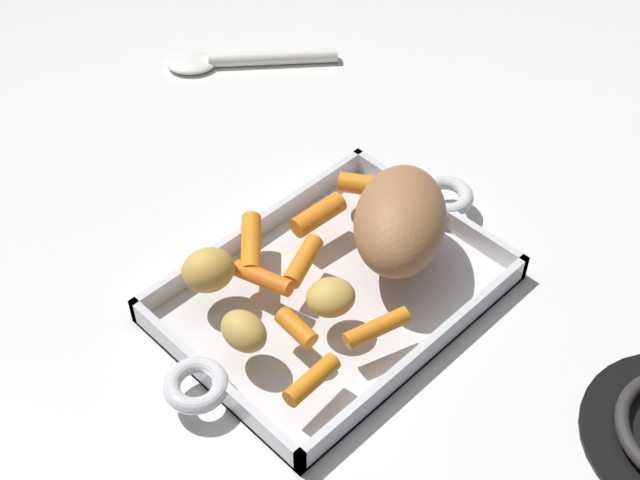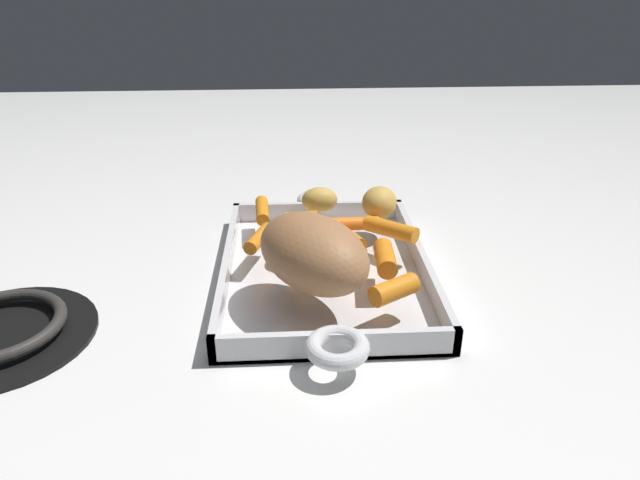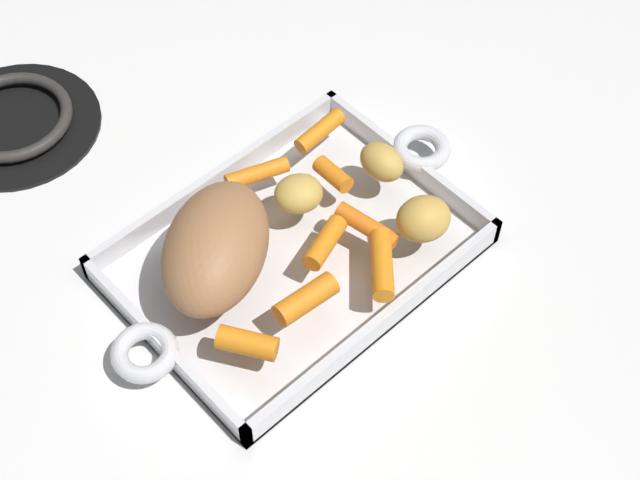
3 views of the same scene
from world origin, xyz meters
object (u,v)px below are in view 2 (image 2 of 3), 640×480
Objects in this scene: baby_carrot_southwest at (355,224)px; baby_carrot_center_right at (259,238)px; pork_roast at (313,253)px; baby_carrot_center_left at (394,290)px; baby_carrot_southeast at (262,210)px; stove_burner_rear at (0,330)px; roasting_dish at (325,269)px; potato_golden_large at (379,203)px; baby_carrot_northeast at (301,218)px; baby_carrot_short at (349,238)px; baby_carrot_northwest at (390,229)px; potato_near_roast at (302,228)px; baby_carrot_long at (385,258)px; potato_halved at (320,200)px.

baby_carrot_center_right is at bearing -74.14° from baby_carrot_southwest.
pork_roast is 2.71× the size of baby_carrot_center_left.
baby_carrot_southeast is 0.32× the size of stove_burner_rear.
roasting_dish is 0.35m from stove_burner_rear.
pork_roast is 2.71× the size of potato_golden_large.
potato_golden_large is 0.46m from stove_burner_rear.
baby_carrot_center_right is at bearing -44.35° from baby_carrot_northeast.
pork_roast is 0.19m from baby_carrot_southeast.
baby_carrot_southwest is 1.53× the size of baby_carrot_northeast.
baby_carrot_center_left is at bearing 47.06° from baby_carrot_center_right.
roasting_dish is at bearing 107.52° from stove_burner_rear.
baby_carrot_southwest is (-0.04, 0.01, -0.00)m from baby_carrot_short.
baby_carrot_northwest reaches higher than baby_carrot_southwest.
potato_golden_large reaches higher than stove_burner_rear.
roasting_dish is 0.06m from potato_near_roast.
baby_carrot_long is 0.94× the size of baby_carrot_southwest.
baby_carrot_northwest is (0.04, 0.11, 0.00)m from baby_carrot_northeast.
baby_carrot_long is at bearing 112.39° from pork_roast.
baby_carrot_center_left is 0.23m from potato_halved.
baby_carrot_northwest reaches higher than stove_burner_rear.
baby_carrot_center_right is 1.33× the size of potato_halved.
baby_carrot_center_left reaches higher than stove_burner_rear.
stove_burner_rear is at bearing -71.93° from baby_carrot_short.
stove_burner_rear is (0.03, -0.32, -0.06)m from pork_roast.
potato_golden_large is at bearing 149.03° from baby_carrot_short.
potato_golden_large reaches higher than baby_carrot_northeast.
potato_near_roast is at bearing -128.81° from baby_carrot_long.
potato_near_roast is (0.00, -0.11, 0.01)m from baby_carrot_northwest.
baby_carrot_center_right is (-0.01, -0.11, -0.00)m from baby_carrot_short.
baby_carrot_long is 1.03× the size of baby_carrot_southeast.
baby_carrot_center_right is at bearing -94.66° from baby_carrot_short.
pork_roast reaches higher than potato_near_roast.
baby_carrot_northeast is at bearing -32.74° from potato_halved.
potato_near_roast is (0.07, 0.05, 0.01)m from baby_carrot_southeast.
potato_golden_large reaches higher than baby_carrot_center_left.
baby_carrot_center_right is at bearing -65.35° from potato_golden_large.
pork_roast is at bearing -67.61° from baby_carrot_long.
baby_carrot_northeast is 0.87× the size of potato_halved.
pork_roast is at bearing -29.32° from potato_golden_large.
baby_carrot_center_right is at bearing -148.18° from pork_roast.
baby_carrot_short is 0.09m from potato_golden_large.
potato_golden_large is at bearing 73.42° from potato_halved.
roasting_dish is 0.13m from baby_carrot_southeast.
baby_carrot_short is at bearing 85.34° from baby_carrot_center_right.
potato_golden_large is 0.28× the size of stove_burner_rear.
baby_carrot_southwest is at bearing 74.01° from baby_carrot_northeast.
baby_carrot_southwest reaches higher than baby_carrot_center_right.
roasting_dish is 8.67× the size of potato_near_roast.
baby_carrot_center_left is (0.11, 0.06, 0.04)m from roasting_dish.
potato_near_roast reaches higher than roasting_dish.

